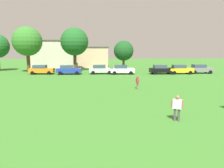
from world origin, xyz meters
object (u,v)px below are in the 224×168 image
Objects in this scene: parked_car_orange_0 at (41,69)px; tree_far_right at (124,51)px; adult_bystander at (177,106)px; parked_car_black_4 at (161,69)px; parked_car_yellow_5 at (180,69)px; tree_left at (27,41)px; parked_car_gray_6 at (200,69)px; parked_car_silver_2 at (101,69)px; parked_car_white_3 at (122,69)px; parked_car_blue_1 at (69,70)px; tree_right at (74,42)px; bystander_midfield at (138,81)px.

tree_far_right reaches higher than parked_car_orange_0.
parked_car_black_4 is (6.17, 25.56, -0.09)m from adult_bystander.
tree_left is (-28.77, 4.73, 5.12)m from parked_car_yellow_5.
parked_car_gray_6 is at bearing 91.21° from adult_bystander.
parked_car_white_3 is at bearing -7.15° from parked_car_silver_2.
adult_bystander is 29.77m from parked_car_gray_6.
parked_car_orange_0 is 1.00× the size of parked_car_blue_1.
parked_car_gray_6 is at bearing 0.15° from parked_car_orange_0.
tree_right is (-5.41, 6.07, 5.15)m from parked_car_silver_2.
tree_left is at bearing 152.47° from parked_car_blue_1.
bystander_midfield is 0.35× the size of parked_car_black_4.
adult_bystander is 0.37× the size of parked_car_orange_0.
parked_car_silver_2 is 1.00× the size of parked_car_gray_6.
bystander_midfield is at bearing -114.46° from parked_car_black_4.
parked_car_blue_1 is at bearing -27.53° from tree_left.
parked_car_white_3 is 12.43m from tree_right.
tree_right is (-9.23, 6.55, 5.15)m from parked_car_white_3.
parked_car_orange_0 is 0.48× the size of tree_right.
parked_car_silver_2 is at bearing 129.17° from adult_bystander.
parked_car_gray_6 is at bearing 1.39° from parked_car_blue_1.
parked_car_black_4 is 8.58m from tree_far_right.
parked_car_gray_6 is at bearing 6.24° from parked_car_black_4.
tree_left reaches higher than parked_car_yellow_5.
tree_right is at bearing 87.10° from parked_car_blue_1.
parked_car_blue_1 is at bearing 26.44° from bystander_midfield.
parked_car_gray_6 is 25.22m from tree_right.
parked_car_yellow_5 is 1.00× the size of parked_car_gray_6.
adult_bystander is 26.30m from parked_car_black_4.
parked_car_black_4 is 0.48× the size of tree_right.
tree_far_right is (10.30, 4.39, 3.31)m from parked_car_blue_1.
parked_car_black_4 is 18.42m from tree_right.
tree_far_right is at bearing -7.79° from bystander_midfield.
tree_far_right reaches higher than adult_bystander.
parked_car_orange_0 is at bearing -47.74° from tree_left.
bystander_midfield is 0.35× the size of parked_car_orange_0.
parked_car_blue_1 is at bearing -5.88° from parked_car_orange_0.
tree_right reaches higher than tree_far_right.
tree_left reaches higher than parked_car_silver_2.
parked_car_black_4 is at bearing 179.50° from parked_car_yellow_5.
tree_left is (-25.27, 4.70, 5.12)m from parked_car_black_4.
parked_car_blue_1 is 1.00× the size of parked_car_white_3.
parked_car_black_4 is 1.00× the size of parked_car_yellow_5.
parked_car_white_3 is 0.49× the size of tree_left.
parked_car_white_3 is at bearing 120.98° from adult_bystander.
tree_left is at bearing -167.58° from tree_right.
parked_car_gray_6 is 0.48× the size of tree_right.
parked_car_silver_2 is 0.48× the size of tree_right.
adult_bystander is 0.37× the size of parked_car_blue_1.
parked_car_yellow_5 is (10.66, -0.14, 0.00)m from parked_car_white_3.
bystander_midfield is at bearing -88.64° from parked_car_white_3.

